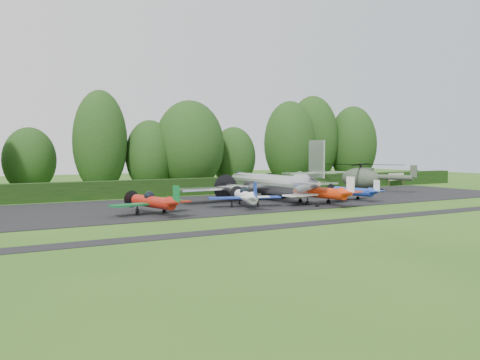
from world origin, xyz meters
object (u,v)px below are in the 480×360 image
light_plane_orange (321,192)px  light_plane_blue (353,191)px  light_plane_red (153,202)px  transport_plane (269,184)px  sign_board (396,177)px  helicopter (361,176)px  light_plane_white (246,196)px

light_plane_orange → light_plane_blue: light_plane_orange is taller
light_plane_red → light_plane_orange: light_plane_orange is taller
transport_plane → sign_board: 30.51m
sign_board → helicopter: bearing=-153.3°
light_plane_white → transport_plane: bearing=21.4°
light_plane_red → sign_board: size_ratio=2.15×
light_plane_white → light_plane_orange: size_ratio=0.88×
light_plane_orange → light_plane_blue: 6.19m
transport_plane → light_plane_red: (-15.15, -5.24, -0.71)m
light_plane_red → light_plane_orange: size_ratio=0.90×
helicopter → sign_board: size_ratio=3.79×
light_plane_red → helicopter: 34.40m
transport_plane → sign_board: (29.05, 9.32, -0.53)m
light_plane_orange → sign_board: bearing=35.7°
light_plane_orange → sign_board: size_ratio=2.40×
light_plane_white → light_plane_blue: size_ratio=1.11×
transport_plane → light_plane_red: transport_plane is taller
light_plane_white → helicopter: size_ratio=0.56×
light_plane_white → sign_board: size_ratio=2.11×
light_plane_red → light_plane_blue: size_ratio=1.13×
light_plane_white → light_plane_orange: (7.64, -1.66, 0.15)m
light_plane_orange → helicopter: bearing=40.9°
transport_plane → helicopter: transport_plane is taller
light_plane_white → light_plane_blue: bearing=-16.5°
light_plane_white → light_plane_orange: light_plane_orange is taller
transport_plane → light_plane_red: bearing=-157.6°
light_plane_red → light_plane_white: light_plane_red is taller
transport_plane → light_plane_white: 7.24m
light_plane_red → helicopter: bearing=27.5°
transport_plane → helicopter: bearing=18.6°
light_plane_red → transport_plane: bearing=29.6°
light_plane_red → light_plane_orange: (17.16, -0.90, 0.13)m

